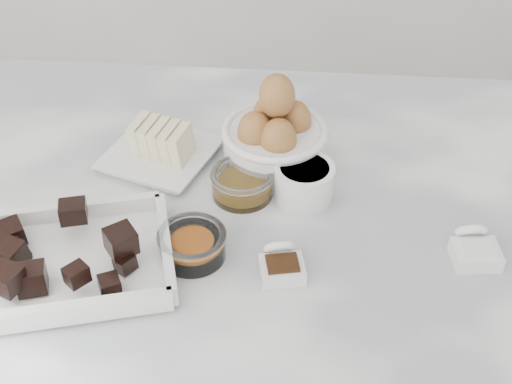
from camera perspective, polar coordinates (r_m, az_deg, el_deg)
marble_slab at (r=0.92m, az=-1.40°, el=-4.01°), size 1.20×0.80×0.04m
chocolate_dish at (r=0.86m, az=-14.58°, el=-4.99°), size 0.27×0.23×0.06m
butter_plate at (r=1.01m, az=-7.83°, el=3.59°), size 0.18×0.18×0.06m
sugar_ramekin at (r=0.94m, az=3.86°, el=0.95°), size 0.08×0.08×0.05m
egg_bowl at (r=0.98m, az=1.51°, el=4.52°), size 0.15×0.15×0.14m
honey_bowl at (r=0.94m, az=-1.10°, el=0.73°), size 0.09×0.09×0.04m
zest_bowl at (r=0.86m, az=-5.12°, el=-4.13°), size 0.08×0.08×0.04m
vanilla_spoon at (r=0.84m, az=2.04°, el=-5.77°), size 0.06×0.07×0.04m
salt_spoon at (r=0.90m, az=17.09°, el=-4.33°), size 0.06×0.07×0.04m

